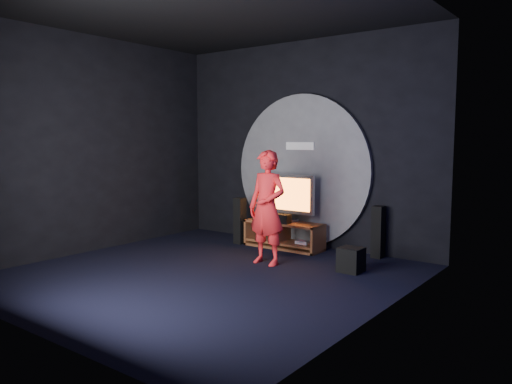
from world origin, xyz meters
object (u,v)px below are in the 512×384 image
subwoofer (351,260)px  player (267,208)px  tv (286,196)px  tower_speaker_right (378,232)px  media_console (284,237)px  tower_speaker_left (240,221)px

subwoofer → player: size_ratio=0.20×
tv → tower_speaker_right: tv is taller
media_console → player: 1.29m
media_console → tv: (-0.01, 0.07, 0.69)m
tv → tower_speaker_right: size_ratio=1.32×
tv → tower_speaker_right: (1.55, 0.23, -0.48)m
subwoofer → media_console: bearing=156.0°
subwoofer → tower_speaker_right: bearing=92.5°
media_console → tower_speaker_left: size_ratio=1.70×
tv → player: size_ratio=0.64×
tower_speaker_left → tower_speaker_right: size_ratio=1.00×
media_console → tower_speaker_left: 0.87m
media_console → subwoofer: 1.74m
media_console → subwoofer: bearing=-24.0°
media_console → tower_speaker_right: 1.59m
tv → tower_speaker_left: 0.98m
media_console → tower_speaker_left: (-0.83, -0.17, 0.21)m
tv → tower_speaker_right: 1.64m
tower_speaker_left → tower_speaker_right: bearing=11.1°
player → tower_speaker_left: bearing=146.0°
tv → subwoofer: bearing=-25.9°
player → tv: bearing=111.7°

